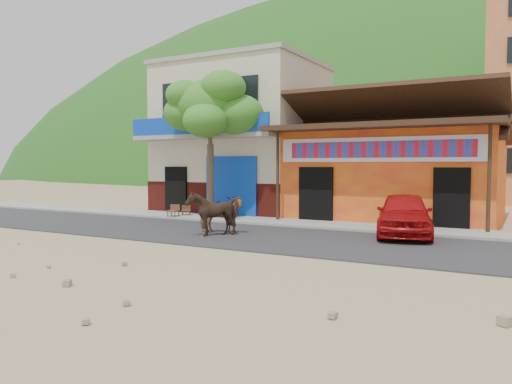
% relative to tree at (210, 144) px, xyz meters
% --- Properties ---
extents(ground, '(120.00, 120.00, 0.00)m').
position_rel_tree_xyz_m(ground, '(4.60, -5.80, -3.12)').
color(ground, '#9E825B').
rests_on(ground, ground).
extents(road, '(60.00, 5.00, 0.04)m').
position_rel_tree_xyz_m(road, '(4.60, -3.30, -3.10)').
color(road, '#28282B').
rests_on(road, ground).
extents(sidewalk, '(60.00, 2.00, 0.12)m').
position_rel_tree_xyz_m(sidewalk, '(4.60, 0.20, -3.06)').
color(sidewalk, gray).
rests_on(sidewalk, ground).
extents(dance_club, '(8.00, 6.00, 3.60)m').
position_rel_tree_xyz_m(dance_club, '(6.60, 4.20, -1.32)').
color(dance_club, orange).
rests_on(dance_club, ground).
extents(cafe_building, '(7.00, 6.00, 7.00)m').
position_rel_tree_xyz_m(cafe_building, '(-0.90, 4.20, 0.38)').
color(cafe_building, beige).
rests_on(cafe_building, ground).
extents(hillside, '(100.00, 40.00, 24.00)m').
position_rel_tree_xyz_m(hillside, '(4.60, 64.20, 8.88)').
color(hillside, '#194C14').
rests_on(hillside, ground).
extents(tree, '(3.00, 3.00, 6.00)m').
position_rel_tree_xyz_m(tree, '(0.00, 0.00, 0.00)').
color(tree, '#2D721E').
rests_on(tree, sidewalk).
extents(cow_tan, '(1.61, 1.19, 1.24)m').
position_rel_tree_xyz_m(cow_tan, '(2.65, -3.27, -2.46)').
color(cow_tan, olive).
rests_on(cow_tan, road).
extents(cow_dark, '(1.47, 1.36, 1.43)m').
position_rel_tree_xyz_m(cow_dark, '(2.74, -3.99, -2.37)').
color(cow_dark, black).
rests_on(cow_dark, road).
extents(red_car, '(2.53, 4.32, 1.38)m').
position_rel_tree_xyz_m(red_car, '(8.09, -1.00, -2.39)').
color(red_car, '#A90C0E').
rests_on(red_car, road).
extents(scooter, '(1.79, 1.00, 0.89)m').
position_rel_tree_xyz_m(scooter, '(0.60, 0.08, -2.55)').
color(scooter, black).
rests_on(scooter, sidewalk).
extents(cafe_chair_left, '(0.50, 0.50, 0.92)m').
position_rel_tree_xyz_m(cafe_chair_left, '(-1.56, -0.50, -2.54)').
color(cafe_chair_left, '#4C2E19').
rests_on(cafe_chair_left, sidewalk).
extents(cafe_chair_right, '(0.52, 0.52, 0.80)m').
position_rel_tree_xyz_m(cafe_chair_right, '(-1.40, 0.17, -2.60)').
color(cafe_chair_right, '#4C3319').
rests_on(cafe_chair_right, sidewalk).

